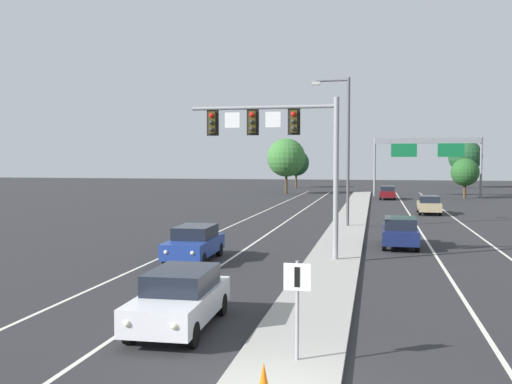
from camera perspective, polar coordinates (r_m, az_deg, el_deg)
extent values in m
cube|color=#9E9B93|center=(28.69, 8.03, -5.87)|extent=(2.40, 110.00, 0.15)
cube|color=silver|center=(36.17, 1.29, -4.10)|extent=(0.14, 100.00, 0.01)
cube|color=silver|center=(35.69, 16.35, -4.32)|extent=(0.14, 100.00, 0.01)
cube|color=silver|center=(36.91, -3.76, -3.96)|extent=(0.14, 100.00, 0.01)
cube|color=silver|center=(36.11, 21.59, -4.33)|extent=(0.14, 100.00, 0.01)
cylinder|color=gray|center=(25.71, 7.95, 1.32)|extent=(0.24, 0.24, 7.20)
cylinder|color=gray|center=(26.24, 0.68, 8.38)|extent=(6.63, 0.16, 0.16)
cube|color=black|center=(25.99, 3.80, 6.99)|extent=(0.56, 0.06, 1.20)
cube|color=#38330F|center=(25.95, 3.78, 7.00)|extent=(0.32, 0.32, 1.00)
sphere|color=red|center=(25.81, 3.73, 7.73)|extent=(0.22, 0.22, 0.22)
sphere|color=#282828|center=(25.78, 3.73, 7.02)|extent=(0.22, 0.22, 0.22)
sphere|color=#282828|center=(25.76, 3.73, 6.31)|extent=(0.22, 0.22, 0.22)
cube|color=black|center=(26.32, -0.32, 6.95)|extent=(0.56, 0.06, 1.20)
cube|color=#38330F|center=(26.28, -0.34, 6.95)|extent=(0.32, 0.32, 1.00)
sphere|color=red|center=(26.14, -0.42, 7.68)|extent=(0.22, 0.22, 0.22)
sphere|color=#282828|center=(26.12, -0.42, 6.98)|extent=(0.22, 0.22, 0.22)
sphere|color=#282828|center=(26.10, -0.42, 6.28)|extent=(0.22, 0.22, 0.22)
cube|color=black|center=(26.78, -4.31, 6.87)|extent=(0.56, 0.06, 1.20)
cube|color=#38330F|center=(26.74, -4.34, 6.88)|extent=(0.32, 0.32, 1.00)
sphere|color=red|center=(26.60, -4.44, 7.59)|extent=(0.22, 0.22, 0.22)
sphere|color=#282828|center=(26.58, -4.44, 6.90)|extent=(0.22, 0.22, 0.22)
sphere|color=#282828|center=(26.56, -4.44, 6.21)|extent=(0.22, 0.22, 0.22)
cube|color=white|center=(26.09, 1.70, 7.20)|extent=(0.70, 0.04, 0.70)
cube|color=white|center=(26.48, -2.37, 7.14)|extent=(0.70, 0.04, 0.70)
cylinder|color=gray|center=(12.90, 4.12, -11.65)|extent=(0.08, 0.08, 2.20)
cube|color=white|center=(12.70, 4.11, -8.41)|extent=(0.60, 0.03, 0.60)
cube|color=black|center=(12.68, 4.10, -8.42)|extent=(0.12, 0.01, 0.44)
cylinder|color=#4C4C51|center=(39.34, 9.14, 3.96)|extent=(0.20, 0.20, 10.00)
cylinder|color=#4C4C51|center=(39.77, 7.59, 10.90)|extent=(2.20, 0.12, 0.12)
cube|color=#B7B7B2|center=(39.85, 5.98, 10.68)|extent=(0.56, 0.28, 0.20)
cube|color=silver|center=(15.95, -7.60, -10.95)|extent=(1.93, 4.45, 0.70)
cube|color=black|center=(16.01, -7.37, -8.57)|extent=(1.65, 2.42, 0.56)
sphere|color=#EAE5C6|center=(13.76, -8.09, -13.02)|extent=(0.18, 0.18, 0.18)
sphere|color=#EAE5C6|center=(14.15, -12.63, -12.61)|extent=(0.18, 0.18, 0.18)
cylinder|color=black|center=(14.43, -6.34, -13.89)|extent=(0.24, 0.65, 0.64)
cylinder|color=black|center=(14.95, -12.39, -13.34)|extent=(0.24, 0.65, 0.64)
cylinder|color=black|center=(17.22, -3.46, -11.06)|extent=(0.24, 0.65, 0.64)
cylinder|color=black|center=(17.66, -8.60, -10.74)|extent=(0.24, 0.65, 0.64)
cube|color=navy|center=(26.31, -6.17, -5.36)|extent=(1.91, 4.44, 0.70)
cube|color=black|center=(26.43, -6.04, -3.94)|extent=(1.64, 2.41, 0.56)
sphere|color=#EAE5C6|center=(24.07, -6.33, -6.03)|extent=(0.18, 0.18, 0.18)
sphere|color=#EAE5C6|center=(24.43, -8.93, -5.92)|extent=(0.18, 0.18, 0.18)
cylinder|color=black|center=(24.72, -5.37, -6.73)|extent=(0.24, 0.65, 0.64)
cylinder|color=black|center=(25.20, -8.90, -6.56)|extent=(0.24, 0.65, 0.64)
cylinder|color=black|center=(27.58, -3.67, -5.69)|extent=(0.24, 0.65, 0.64)
cylinder|color=black|center=(28.01, -6.86, -5.57)|extent=(0.24, 0.65, 0.64)
cube|color=#141E4C|center=(31.24, 14.10, -4.10)|extent=(1.86, 4.43, 0.70)
cube|color=black|center=(30.95, 14.13, -2.99)|extent=(1.62, 2.40, 0.56)
sphere|color=#EAE5C6|center=(33.39, 13.02, -3.54)|extent=(0.18, 0.18, 0.18)
sphere|color=#EAE5C6|center=(33.42, 15.00, -3.56)|extent=(0.18, 0.18, 0.18)
cylinder|color=black|center=(32.76, 12.62, -4.37)|extent=(0.23, 0.64, 0.64)
cylinder|color=black|center=(32.80, 15.43, -4.39)|extent=(0.23, 0.64, 0.64)
cylinder|color=black|center=(29.79, 12.62, -5.11)|extent=(0.23, 0.64, 0.64)
cylinder|color=black|center=(29.83, 15.71, -5.14)|extent=(0.23, 0.64, 0.64)
cube|color=tan|center=(51.25, 16.79, -1.36)|extent=(1.89, 4.43, 0.70)
cube|color=black|center=(50.99, 16.81, -0.67)|extent=(1.63, 2.41, 0.56)
sphere|color=#EAE5C6|center=(53.38, 16.01, -1.12)|extent=(0.18, 0.18, 0.18)
sphere|color=#EAE5C6|center=(53.46, 17.25, -1.13)|extent=(0.18, 0.18, 0.18)
cylinder|color=black|center=(52.72, 15.80, -1.60)|extent=(0.23, 0.64, 0.64)
cylinder|color=black|center=(52.83, 17.54, -1.62)|extent=(0.23, 0.64, 0.64)
cylinder|color=black|center=(49.74, 15.98, -1.88)|extent=(0.23, 0.64, 0.64)
cylinder|color=black|center=(49.85, 17.81, -1.90)|extent=(0.23, 0.64, 0.64)
cube|color=#5B0F14|center=(69.69, 12.92, -0.16)|extent=(1.88, 4.43, 0.70)
cube|color=black|center=(69.44, 12.93, 0.35)|extent=(1.63, 2.40, 0.56)
sphere|color=#EAE5C6|center=(71.87, 12.46, -0.02)|extent=(0.18, 0.18, 0.18)
sphere|color=#EAE5C6|center=(71.87, 13.38, -0.03)|extent=(0.18, 0.18, 0.18)
cylinder|color=black|center=(71.21, 12.27, -0.37)|extent=(0.23, 0.64, 0.64)
cylinder|color=black|center=(71.22, 13.56, -0.38)|extent=(0.23, 0.64, 0.64)
cylinder|color=black|center=(68.22, 12.25, -0.51)|extent=(0.23, 0.64, 0.64)
cylinder|color=black|center=(68.22, 13.59, -0.53)|extent=(0.23, 0.64, 0.64)
cone|color=orange|center=(10.97, 0.77, -18.24)|extent=(0.28, 0.28, 0.70)
cylinder|color=gray|center=(75.76, 11.69, 2.44)|extent=(0.28, 0.28, 7.50)
cylinder|color=gray|center=(76.84, 21.44, 2.30)|extent=(0.28, 0.28, 7.50)
cube|color=gray|center=(76.07, 16.64, 4.90)|extent=(13.00, 0.36, 0.70)
cube|color=#0F6033|center=(75.65, 14.47, 4.03)|extent=(3.20, 0.08, 1.70)
cube|color=#0F6033|center=(76.13, 18.79, 3.96)|extent=(3.20, 0.08, 1.70)
cylinder|color=#4C3823|center=(73.96, 20.00, 0.11)|extent=(0.36, 0.36, 1.84)
sphere|color=#235623|center=(73.88, 20.03, 1.86)|extent=(3.36, 3.36, 3.36)
cylinder|color=#4C3823|center=(79.22, 3.01, 0.86)|extent=(0.36, 0.36, 2.89)
sphere|color=#387533|center=(79.16, 3.02, 3.43)|extent=(5.28, 5.28, 5.28)
cylinder|color=#4C3823|center=(103.87, 20.02, 1.26)|extent=(0.36, 0.36, 3.07)
sphere|color=#1E4C28|center=(103.83, 20.05, 3.34)|extent=(5.61, 5.61, 5.61)
cylinder|color=#4C3823|center=(98.42, 4.00, 1.16)|extent=(0.36, 0.36, 2.44)
sphere|color=#1E4C28|center=(98.36, 4.00, 2.91)|extent=(4.46, 4.46, 4.46)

